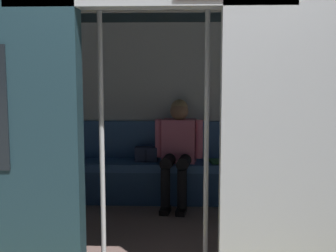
{
  "coord_description": "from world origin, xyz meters",
  "views": [
    {
      "loc": [
        -0.22,
        2.67,
        1.52
      ],
      "look_at": [
        -0.06,
        -1.29,
        1.02
      ],
      "focal_mm": 46.86,
      "sensor_mm": 36.0,
      "label": 1
    }
  ],
  "objects": [
    {
      "name": "grab_pole_far",
      "position": [
        -0.37,
        -0.5,
        1.04
      ],
      "size": [
        0.04,
        0.04,
        2.07
      ],
      "primitive_type": "cylinder",
      "color": "silver",
      "rests_on": "ground_plane"
    },
    {
      "name": "grab_pole_door",
      "position": [
        0.37,
        -0.36,
        1.04
      ],
      "size": [
        0.04,
        0.04,
        2.07
      ],
      "primitive_type": "cylinder",
      "color": "silver",
      "rests_on": "ground_plane"
    },
    {
      "name": "book",
      "position": [
        -0.57,
        -2.32,
        0.49
      ],
      "size": [
        0.18,
        0.24,
        0.03
      ],
      "primitive_type": "cube",
      "rotation": [
        0.0,
        0.0,
        0.16
      ],
      "color": "#33723F",
      "rests_on": "bench_seat"
    },
    {
      "name": "handbag",
      "position": [
        0.24,
        -2.36,
        0.56
      ],
      "size": [
        0.26,
        0.15,
        0.17
      ],
      "color": "#262D4C",
      "rests_on": "bench_seat"
    },
    {
      "name": "train_car",
      "position": [
        0.05,
        -1.22,
        1.47
      ],
      "size": [
        6.4,
        2.81,
        2.21
      ],
      "color": "#ADAFB5",
      "rests_on": "ground_plane"
    },
    {
      "name": "bench_seat",
      "position": [
        0.0,
        -2.3,
        0.36
      ],
      "size": [
        3.0,
        0.44,
        0.47
      ],
      "color": "#38609E",
      "rests_on": "ground_plane"
    },
    {
      "name": "person_seated",
      "position": [
        -0.13,
        -2.25,
        0.69
      ],
      "size": [
        0.55,
        0.71,
        1.2
      ],
      "color": "pink",
      "rests_on": "ground_plane"
    }
  ]
}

